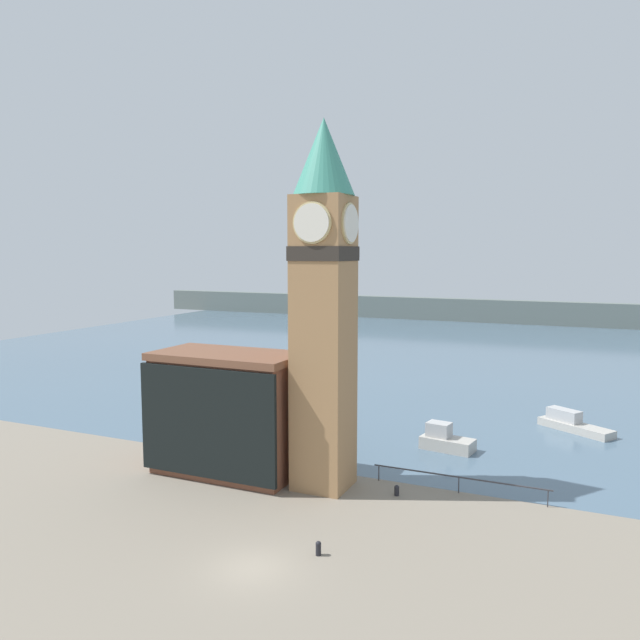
{
  "coord_description": "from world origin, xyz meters",
  "views": [
    {
      "loc": [
        14.77,
        -24.96,
        15.32
      ],
      "look_at": [
        -0.15,
        8.43,
        11.32
      ],
      "focal_mm": 35.0,
      "sensor_mm": 36.0,
      "label": 1
    }
  ],
  "objects_px": {
    "pier_building": "(227,413)",
    "mooring_bollard_far": "(318,548)",
    "mooring_bollard_near": "(397,490)",
    "clock_tower": "(324,296)",
    "boat_near": "(445,440)",
    "boat_far": "(572,423)"
  },
  "relations": [
    {
      "from": "boat_far",
      "to": "clock_tower",
      "type": "bearing_deg",
      "value": -92.4
    },
    {
      "from": "boat_near",
      "to": "mooring_bollard_near",
      "type": "bearing_deg",
      "value": -85.05
    },
    {
      "from": "mooring_bollard_far",
      "to": "mooring_bollard_near",
      "type": "bearing_deg",
      "value": 81.82
    },
    {
      "from": "clock_tower",
      "to": "boat_near",
      "type": "xyz_separation_m",
      "value": [
        5.58,
        10.87,
        -11.77
      ]
    },
    {
      "from": "mooring_bollard_near",
      "to": "mooring_bollard_far",
      "type": "height_order",
      "value": "mooring_bollard_far"
    },
    {
      "from": "clock_tower",
      "to": "mooring_bollard_near",
      "type": "relative_size",
      "value": 34.86
    },
    {
      "from": "mooring_bollard_far",
      "to": "boat_far",
      "type": "bearing_deg",
      "value": 69.67
    },
    {
      "from": "pier_building",
      "to": "mooring_bollard_far",
      "type": "xyz_separation_m",
      "value": [
        10.72,
        -8.42,
        -3.85
      ]
    },
    {
      "from": "boat_near",
      "to": "mooring_bollard_far",
      "type": "bearing_deg",
      "value": -87.02
    },
    {
      "from": "pier_building",
      "to": "mooring_bollard_far",
      "type": "height_order",
      "value": "pier_building"
    },
    {
      "from": "boat_far",
      "to": "mooring_bollard_near",
      "type": "bearing_deg",
      "value": -82.78
    },
    {
      "from": "boat_far",
      "to": "mooring_bollard_far",
      "type": "distance_m",
      "value": 31.19
    },
    {
      "from": "clock_tower",
      "to": "boat_near",
      "type": "bearing_deg",
      "value": 62.84
    },
    {
      "from": "clock_tower",
      "to": "mooring_bollard_far",
      "type": "bearing_deg",
      "value": -67.87
    },
    {
      "from": "boat_near",
      "to": "boat_far",
      "type": "xyz_separation_m",
      "value": [
        8.8,
        9.68,
        -0.15
      ]
    },
    {
      "from": "clock_tower",
      "to": "boat_far",
      "type": "height_order",
      "value": "clock_tower"
    },
    {
      "from": "clock_tower",
      "to": "boat_near",
      "type": "height_order",
      "value": "clock_tower"
    },
    {
      "from": "clock_tower",
      "to": "mooring_bollard_near",
      "type": "xyz_separation_m",
      "value": [
        4.85,
        0.45,
        -12.16
      ]
    },
    {
      "from": "boat_near",
      "to": "pier_building",
      "type": "bearing_deg",
      "value": -129.92
    },
    {
      "from": "boat_near",
      "to": "boat_far",
      "type": "distance_m",
      "value": 13.08
    },
    {
      "from": "mooring_bollard_near",
      "to": "mooring_bollard_far",
      "type": "bearing_deg",
      "value": -98.18
    },
    {
      "from": "clock_tower",
      "to": "mooring_bollard_near",
      "type": "bearing_deg",
      "value": 5.29
    }
  ]
}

